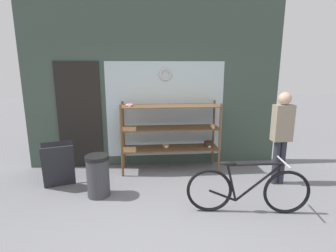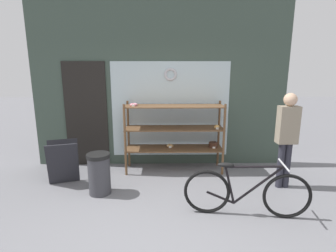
# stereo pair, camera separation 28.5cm
# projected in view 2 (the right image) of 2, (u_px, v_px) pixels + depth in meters

# --- Properties ---
(ground_plane) EXTENTS (30.00, 30.00, 0.00)m
(ground_plane) POSITION_uv_depth(u_px,v_px,m) (158.00, 237.00, 3.14)
(ground_plane) COLOR slate
(storefront_facade) EXTENTS (5.05, 0.13, 3.44)m
(storefront_facade) POSITION_uv_depth(u_px,v_px,m) (158.00, 84.00, 5.19)
(storefront_facade) COLOR #3D4C42
(storefront_facade) RESTS_ON ground_plane
(display_case) EXTENTS (1.86, 0.50, 1.34)m
(display_case) POSITION_uv_depth(u_px,v_px,m) (176.00, 130.00, 5.01)
(display_case) COLOR brown
(display_case) RESTS_ON ground_plane
(bicycle) EXTENTS (1.68, 0.46, 0.76)m
(bicycle) POSITION_uv_depth(u_px,v_px,m) (246.00, 192.00, 3.52)
(bicycle) COLOR black
(bicycle) RESTS_ON ground_plane
(sandwich_board) EXTENTS (0.59, 0.51, 0.74)m
(sandwich_board) POSITION_uv_depth(u_px,v_px,m) (63.00, 162.00, 4.54)
(sandwich_board) COLOR #232328
(sandwich_board) RESTS_ON ground_plane
(pedestrian) EXTENTS (0.32, 0.21, 1.59)m
(pedestrian) POSITION_uv_depth(u_px,v_px,m) (287.00, 134.00, 4.25)
(pedestrian) COLOR #282833
(pedestrian) RESTS_ON ground_plane
(trash_bin) EXTENTS (0.37, 0.37, 0.67)m
(trash_bin) POSITION_uv_depth(u_px,v_px,m) (99.00, 172.00, 4.15)
(trash_bin) COLOR #38383D
(trash_bin) RESTS_ON ground_plane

